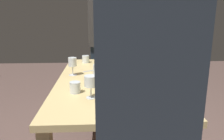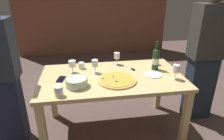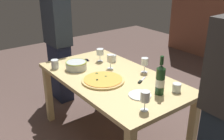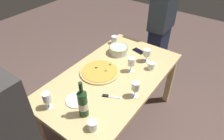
{
  "view_description": "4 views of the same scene",
  "coord_description": "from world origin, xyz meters",
  "px_view_note": "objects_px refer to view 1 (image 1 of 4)",
  "views": [
    {
      "loc": [
        -1.82,
        0.09,
        1.29
      ],
      "look_at": [
        0.0,
        0.0,
        0.82
      ],
      "focal_mm": 36.1,
      "sensor_mm": 36.0,
      "label": 1
    },
    {
      "loc": [
        -0.32,
        -2.02,
        1.7
      ],
      "look_at": [
        0.0,
        0.0,
        0.82
      ],
      "focal_mm": 31.96,
      "sensor_mm": 36.0,
      "label": 2
    },
    {
      "loc": [
        1.89,
        -1.44,
        1.82
      ],
      "look_at": [
        0.0,
        0.0,
        0.82
      ],
      "focal_mm": 41.11,
      "sensor_mm": 36.0,
      "label": 3
    },
    {
      "loc": [
        1.29,
        0.93,
        2.07
      ],
      "look_at": [
        0.0,
        0.0,
        0.82
      ],
      "focal_mm": 31.94,
      "sensor_mm": 36.0,
      "label": 4
    }
  ],
  "objects_px": {
    "pizza": "(128,76)",
    "cup_amber": "(75,87)",
    "wine_bottle": "(99,51)",
    "side_plate": "(115,65)",
    "serving_bowl": "(143,88)",
    "pizza_knife": "(94,70)",
    "wine_glass_near_pizza": "(91,82)",
    "cell_phone": "(118,104)",
    "cup_ceramic": "(86,59)",
    "dining_table": "(112,89)",
    "wine_glass_far_left": "(72,63)",
    "wine_glass_far_right": "(126,51)",
    "cup_spare": "(176,96)",
    "person_guest_left": "(98,42)",
    "wine_glass_by_bottle": "(98,71)"
  },
  "relations": [
    {
      "from": "wine_bottle",
      "to": "pizza_knife",
      "type": "distance_m",
      "value": 0.32
    },
    {
      "from": "cup_ceramic",
      "to": "cell_phone",
      "type": "distance_m",
      "value": 1.21
    },
    {
      "from": "wine_glass_near_pizza",
      "to": "wine_glass_far_left",
      "type": "xyz_separation_m",
      "value": [
        0.56,
        0.18,
        0.0
      ]
    },
    {
      "from": "side_plate",
      "to": "cell_phone",
      "type": "bearing_deg",
      "value": 177.68
    },
    {
      "from": "serving_bowl",
      "to": "wine_glass_near_pizza",
      "type": "distance_m",
      "value": 0.36
    },
    {
      "from": "pizza_knife",
      "to": "person_guest_left",
      "type": "xyz_separation_m",
      "value": [
        0.93,
        -0.04,
        0.14
      ]
    },
    {
      "from": "side_plate",
      "to": "pizza_knife",
      "type": "relative_size",
      "value": 1.22
    },
    {
      "from": "serving_bowl",
      "to": "pizza_knife",
      "type": "xyz_separation_m",
      "value": [
        0.66,
        0.35,
        -0.04
      ]
    },
    {
      "from": "cup_amber",
      "to": "pizza_knife",
      "type": "distance_m",
      "value": 0.61
    },
    {
      "from": "cup_ceramic",
      "to": "cell_phone",
      "type": "xyz_separation_m",
      "value": [
        -1.18,
        -0.27,
        -0.04
      ]
    },
    {
      "from": "cup_spare",
      "to": "pizza_knife",
      "type": "relative_size",
      "value": 0.6
    },
    {
      "from": "wine_bottle",
      "to": "dining_table",
      "type": "bearing_deg",
      "value": -168.73
    },
    {
      "from": "wine_glass_far_left",
      "to": "pizza_knife",
      "type": "xyz_separation_m",
      "value": [
        0.15,
        -0.18,
        -0.11
      ]
    },
    {
      "from": "dining_table",
      "to": "wine_glass_far_left",
      "type": "bearing_deg",
      "value": 71.37
    },
    {
      "from": "wine_glass_near_pizza",
      "to": "cup_amber",
      "type": "relative_size",
      "value": 1.9
    },
    {
      "from": "wine_glass_near_pizza",
      "to": "wine_glass_far_left",
      "type": "bearing_deg",
      "value": 18.1
    },
    {
      "from": "dining_table",
      "to": "cup_spare",
      "type": "height_order",
      "value": "cup_spare"
    },
    {
      "from": "serving_bowl",
      "to": "wine_glass_far_right",
      "type": "bearing_deg",
      "value": 0.07
    },
    {
      "from": "dining_table",
      "to": "wine_glass_near_pizza",
      "type": "bearing_deg",
      "value": 160.11
    },
    {
      "from": "wine_bottle",
      "to": "wine_glass_near_pizza",
      "type": "height_order",
      "value": "wine_bottle"
    },
    {
      "from": "cell_phone",
      "to": "wine_glass_far_right",
      "type": "bearing_deg",
      "value": 3.91
    },
    {
      "from": "pizza_knife",
      "to": "serving_bowl",
      "type": "bearing_deg",
      "value": -152.1
    },
    {
      "from": "person_guest_left",
      "to": "serving_bowl",
      "type": "bearing_deg",
      "value": 5.24
    },
    {
      "from": "dining_table",
      "to": "pizza",
      "type": "distance_m",
      "value": 0.18
    },
    {
      "from": "wine_glass_far_right",
      "to": "pizza",
      "type": "bearing_deg",
      "value": 175.38
    },
    {
      "from": "cup_amber",
      "to": "dining_table",
      "type": "bearing_deg",
      "value": -38.81
    },
    {
      "from": "wine_glass_far_right",
      "to": "wine_bottle",
      "type": "bearing_deg",
      "value": 112.14
    },
    {
      "from": "wine_glass_far_left",
      "to": "cell_phone",
      "type": "height_order",
      "value": "wine_glass_far_left"
    },
    {
      "from": "wine_glass_by_bottle",
      "to": "pizza_knife",
      "type": "xyz_separation_m",
      "value": [
        0.44,
        0.04,
        -0.11
      ]
    },
    {
      "from": "cup_amber",
      "to": "cup_spare",
      "type": "bearing_deg",
      "value": -108.71
    },
    {
      "from": "wine_bottle",
      "to": "cell_phone",
      "type": "distance_m",
      "value": 1.13
    },
    {
      "from": "serving_bowl",
      "to": "cup_ceramic",
      "type": "distance_m",
      "value": 1.1
    },
    {
      "from": "person_guest_left",
      "to": "pizza",
      "type": "bearing_deg",
      "value": 6.68
    },
    {
      "from": "wine_glass_far_right",
      "to": "side_plate",
      "type": "distance_m",
      "value": 0.26
    },
    {
      "from": "cup_spare",
      "to": "side_plate",
      "type": "xyz_separation_m",
      "value": [
        1.02,
        0.31,
        -0.04
      ]
    },
    {
      "from": "serving_bowl",
      "to": "pizza_knife",
      "type": "relative_size",
      "value": 1.4
    },
    {
      "from": "pizza",
      "to": "cup_spare",
      "type": "height_order",
      "value": "cup_spare"
    },
    {
      "from": "dining_table",
      "to": "cup_spare",
      "type": "distance_m",
      "value": 0.68
    },
    {
      "from": "cup_spare",
      "to": "wine_bottle",
      "type": "bearing_deg",
      "value": 23.17
    },
    {
      "from": "pizza_knife",
      "to": "cell_phone",
      "type": "bearing_deg",
      "value": -168.53
    },
    {
      "from": "serving_bowl",
      "to": "cup_ceramic",
      "type": "height_order",
      "value": "serving_bowl"
    },
    {
      "from": "pizza",
      "to": "cup_amber",
      "type": "distance_m",
      "value": 0.55
    },
    {
      "from": "wine_bottle",
      "to": "side_plate",
      "type": "xyz_separation_m",
      "value": [
        -0.08,
        -0.16,
        -0.13
      ]
    },
    {
      "from": "pizza_knife",
      "to": "person_guest_left",
      "type": "relative_size",
      "value": 0.09
    },
    {
      "from": "cup_amber",
      "to": "pizza_knife",
      "type": "xyz_separation_m",
      "value": [
        0.6,
        -0.11,
        -0.03
      ]
    },
    {
      "from": "dining_table",
      "to": "wine_glass_far_right",
      "type": "xyz_separation_m",
      "value": [
        0.67,
        -0.19,
        0.21
      ]
    },
    {
      "from": "pizza",
      "to": "wine_glass_by_bottle",
      "type": "height_order",
      "value": "wine_glass_by_bottle"
    },
    {
      "from": "wine_glass_far_right",
      "to": "cup_spare",
      "type": "relative_size",
      "value": 1.68
    },
    {
      "from": "wine_glass_near_pizza",
      "to": "person_guest_left",
      "type": "bearing_deg",
      "value": -1.32
    },
    {
      "from": "wine_bottle",
      "to": "wine_glass_far_left",
      "type": "relative_size",
      "value": 2.21
    }
  ]
}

